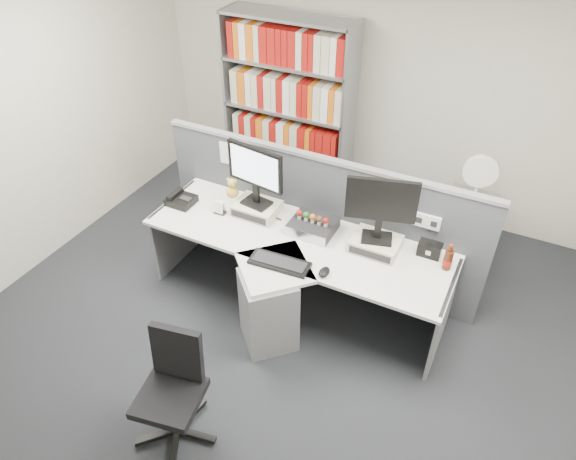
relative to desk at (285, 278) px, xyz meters
The scene contains 21 objects.
ground 0.75m from the desk, 90.00° to the right, with size 5.50×5.50×0.00m, color #282B2F.
room_shell 1.46m from the desk, 90.00° to the right, with size 5.04×5.54×2.72m.
partition 0.68m from the desk, 89.59° to the left, with size 3.00×0.08×1.27m.
desk is the anchor object (origin of this frame).
monitor_riser_left 0.68m from the desk, 141.13° to the left, with size 0.38×0.31×0.10m.
monitor_riser_right 0.80m from the desk, 31.36° to the left, with size 0.38×0.31×0.10m.
monitor_left 0.92m from the desk, 140.98° to the left, with size 0.54×0.21×0.55m.
monitor_right 1.01m from the desk, 31.50° to the left, with size 0.54×0.23×0.56m.
desktop_pc 0.49m from the desk, 78.68° to the left, with size 0.37×0.33×0.10m.
figurines 0.55m from the desk, 78.18° to the left, with size 0.29×0.05×0.09m.
keyboard 0.31m from the desk, 80.54° to the right, with size 0.49×0.22×0.03m.
mouse 0.48m from the desk, 12.42° to the right, with size 0.08×0.12×0.05m, color black.
desk_phone 1.22m from the desk, 169.94° to the left, with size 0.23×0.21×0.10m.
desk_calendar 0.86m from the desk, 162.88° to the left, with size 0.10×0.08×0.12m.
plush_toy 0.92m from the desk, 152.15° to the left, with size 0.11×0.11×0.19m.
speaker 1.19m from the desk, 25.77° to the left, with size 0.18×0.10×0.12m, color black.
cola_bottle 1.31m from the desk, 18.66° to the left, with size 0.07×0.07×0.23m.
shelving_unit 2.12m from the desk, 115.96° to the left, with size 1.41×0.40×2.00m.
filing_cabinet 1.85m from the desk, 49.39° to the left, with size 0.45×0.61×0.70m.
desk_fan 1.93m from the desk, 49.38° to the left, with size 0.31×0.18×0.51m.
office_chair 1.30m from the desk, 98.18° to the right, with size 0.57×0.56×0.86m.
Camera 1 is at (1.46, -2.25, 3.43)m, focal length 32.63 mm.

